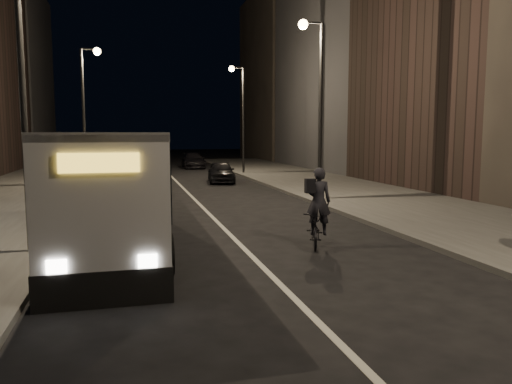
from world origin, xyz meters
TOP-DOWN VIEW (x-y plane):
  - ground at (0.00, 0.00)m, footprint 180.00×180.00m
  - sidewalk_right at (8.50, 14.00)m, footprint 7.00×70.00m
  - sidewalk_left at (-8.50, 14.00)m, footprint 7.00×70.00m
  - building_row_right at (16.00, 27.50)m, footprint 8.00×61.00m
  - streetlight_right_mid at (5.33, 12.00)m, footprint 1.20×0.44m
  - streetlight_right_far at (5.33, 28.00)m, footprint 1.20×0.44m
  - streetlight_left_near at (-5.33, 4.00)m, footprint 1.20×0.44m
  - streetlight_left_far at (-5.33, 22.00)m, footprint 1.20×0.44m
  - city_bus at (-3.60, 5.44)m, footprint 2.89×12.02m
  - cyclist_on_bicycle at (2.03, 3.20)m, footprint 1.31×2.09m
  - car_near at (2.78, 22.26)m, footprint 2.11×4.26m
  - car_mid at (-2.18, 29.84)m, footprint 1.69×4.21m
  - car_far at (2.74, 36.32)m, footprint 2.16×4.94m

SIDE VIEW (x-z plane):
  - ground at x=0.00m, z-range 0.00..0.00m
  - sidewalk_right at x=8.50m, z-range 0.00..0.16m
  - sidewalk_left at x=-8.50m, z-range 0.00..0.16m
  - car_mid at x=-2.18m, z-range 0.00..1.36m
  - car_near at x=2.78m, z-range 0.00..1.40m
  - car_far at x=2.74m, z-range 0.00..1.41m
  - cyclist_on_bicycle at x=2.03m, z-range -0.38..1.89m
  - city_bus at x=-3.60m, z-range 0.14..3.37m
  - streetlight_right_mid at x=5.33m, z-range 1.30..9.42m
  - streetlight_right_far at x=5.33m, z-range 1.30..9.42m
  - streetlight_left_near at x=-5.33m, z-range 1.30..9.42m
  - streetlight_left_far at x=-5.33m, z-range 1.30..9.42m
  - building_row_right at x=16.00m, z-range 0.00..21.00m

